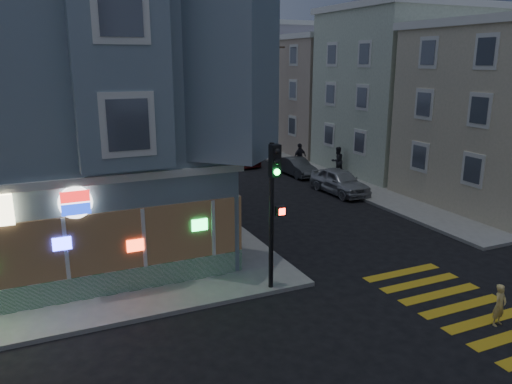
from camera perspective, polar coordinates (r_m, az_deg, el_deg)
ground at (r=14.87m, az=0.49°, el=-15.78°), size 120.00×120.00×0.00m
sidewalk_ne at (r=45.38m, az=14.92°, el=4.81°), size 24.00×42.00×0.15m
corner_building at (r=22.68m, az=-26.11°, el=8.90°), size 14.60×14.60×11.40m
row_house_b at (r=37.23m, az=18.05°, el=10.76°), size 12.00×8.60×10.50m
row_house_c at (r=44.36m, az=10.09°, el=10.81°), size 12.00×8.60×9.00m
row_house_d at (r=52.00m, az=4.44°, el=12.38°), size 12.00×8.60×10.50m
utility_pole at (r=39.72m, az=1.77°, el=10.80°), size 2.20×0.30×9.00m
street_tree_near at (r=45.32m, az=-1.38°, el=10.21°), size 3.00×3.00×5.30m
street_tree_far at (r=52.76m, az=-4.83°, el=10.81°), size 3.00×3.00×5.30m
running_child at (r=16.57m, az=26.09°, el=-11.52°), size 0.51×0.38×1.28m
pedestrian_a at (r=33.74m, az=9.28°, el=3.54°), size 0.93×0.74×1.87m
pedestrian_b at (r=34.60m, az=5.03°, el=3.99°), size 1.21×0.76×1.92m
parked_car_a at (r=29.50m, az=9.54°, el=1.21°), size 1.90×4.38×1.47m
parked_car_b at (r=33.85m, az=4.66°, el=2.89°), size 1.38×3.70×1.21m
parked_car_c at (r=37.55m, az=-1.99°, el=4.25°), size 2.09×4.81×1.38m
parked_car_d at (r=42.35m, az=-4.67°, el=5.31°), size 2.48×4.59×1.22m
traffic_signal at (r=15.93m, az=2.05°, el=-0.07°), size 0.57×0.55×4.92m
fire_hydrant at (r=30.57m, az=9.56°, el=1.37°), size 0.46×0.27×0.80m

